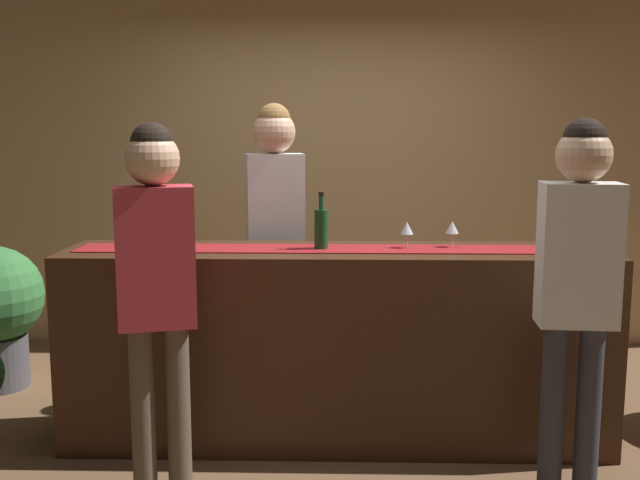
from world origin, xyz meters
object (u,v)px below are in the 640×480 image
wine_bottle_green (321,228)px  wine_glass_mid_counter (555,231)px  customer_sipping (578,267)px  bartender (275,217)px  customer_browsing (156,269)px  wine_glass_near_customer (407,229)px  wine_glass_far_end (452,228)px  wine_bottle_amber (174,228)px

wine_bottle_green → wine_glass_mid_counter: (1.21, -0.04, -0.01)m
wine_bottle_green → customer_sipping: customer_sipping is taller
customer_sipping → bartender: bearing=145.3°
wine_bottle_green → customer_browsing: customer_browsing is taller
customer_sipping → wine_glass_near_customer: bearing=142.8°
bartender → wine_glass_mid_counter: bearing=145.1°
wine_glass_far_end → customer_sipping: 0.80m
wine_glass_near_customer → wine_glass_mid_counter: same height
wine_glass_far_end → bartender: size_ratio=0.08×
wine_bottle_amber → customer_sipping: (1.93, -0.59, -0.09)m
wine_bottle_amber → wine_glass_near_customer: bearing=1.4°
wine_glass_near_customer → customer_sipping: (0.70, -0.62, -0.08)m
wine_bottle_amber → customer_browsing: bearing=-84.9°
wine_bottle_amber → customer_sipping: customer_sipping is taller
wine_bottle_amber → wine_bottle_green: same height
wine_glass_far_end → wine_bottle_amber: bearing=-177.6°
bartender → customer_browsing: (-0.43, -1.20, -0.09)m
wine_bottle_green → wine_glass_mid_counter: bearing=-1.8°
wine_glass_mid_counter → bartender: size_ratio=0.08×
wine_glass_near_customer → customer_browsing: (-1.17, -0.66, -0.09)m
customer_browsing → bartender: bearing=55.7°
customer_browsing → wine_glass_far_end: bearing=11.2°
wine_bottle_green → wine_glass_far_end: wine_bottle_green is taller
wine_glass_far_end → bartender: 1.12m
wine_glass_far_end → bartender: bearing=152.4°
bartender → wine_glass_far_end: bearing=139.9°
customer_sipping → customer_browsing: bearing=-174.7°
wine_bottle_amber → customer_browsing: customer_browsing is taller
customer_sipping → wine_glass_far_end: bearing=129.4°
wine_bottle_amber → wine_glass_near_customer: wine_bottle_amber is taller
wine_bottle_green → bartender: bartender is taller
wine_glass_far_end → customer_browsing: 1.58m
wine_glass_near_customer → wine_bottle_amber: bearing=-178.6°
wine_glass_near_customer → wine_bottle_green: bearing=-176.1°
wine_bottle_green → customer_browsing: (-0.72, -0.62, -0.10)m
wine_glass_near_customer → wine_glass_far_end: 0.25m
wine_glass_near_customer → wine_glass_mid_counter: (0.76, -0.07, 0.00)m
wine_bottle_amber → wine_glass_mid_counter: size_ratio=2.10×
wine_bottle_amber → bartender: bartender is taller
wine_glass_mid_counter → customer_browsing: size_ratio=0.08×
wine_bottle_green → bartender: bearing=116.9°
bartender → customer_sipping: bartender is taller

